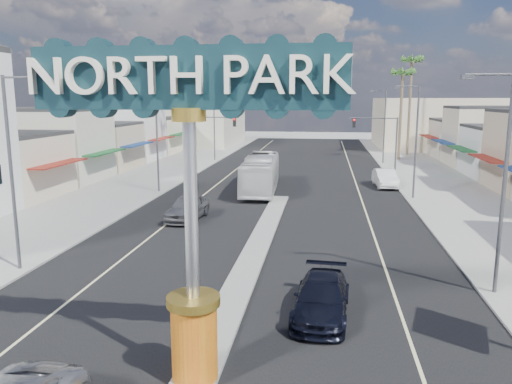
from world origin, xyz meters
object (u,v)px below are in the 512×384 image
(traffic_signal_right, at_px, (379,134))
(palm_left_far, at_px, (190,69))
(gateway_sign, at_px, (190,178))
(car_parked_left, at_px, (187,207))
(streetlight_r_far, at_px, (383,123))
(car_parked_right, at_px, (385,178))
(suv_right, at_px, (322,298))
(streetlight_l_near, at_px, (14,164))
(streetlight_r_mid, at_px, (414,136))
(traffic_signal_left, at_px, (211,132))
(streetlight_l_mid, at_px, (159,133))
(palm_right_mid, at_px, (403,77))
(streetlight_r_near, at_px, (501,174))
(streetlight_l_far, at_px, (215,122))
(palm_right_far, at_px, (412,66))
(city_bus, at_px, (261,173))

(traffic_signal_right, distance_m, palm_left_far, 24.09)
(gateway_sign, xyz_separation_m, car_parked_left, (-5.50, 18.88, -5.10))
(streetlight_r_far, height_order, car_parked_right, streetlight_r_far)
(suv_right, bearing_deg, streetlight_l_near, 171.78)
(suv_right, bearing_deg, streetlight_r_mid, 77.28)
(traffic_signal_left, distance_m, streetlight_r_far, 21.20)
(traffic_signal_right, distance_m, streetlight_l_near, 39.26)
(streetlight_l_near, height_order, streetlight_l_mid, same)
(palm_right_mid, bearing_deg, traffic_signal_left, -151.58)
(streetlight_r_near, distance_m, palm_left_far, 46.80)
(traffic_signal_right, bearing_deg, car_parked_left, -122.41)
(traffic_signal_left, relative_size, palm_right_mid, 0.50)
(gateway_sign, height_order, streetlight_l_mid, gateway_sign)
(streetlight_r_mid, relative_size, suv_right, 1.86)
(streetlight_l_mid, bearing_deg, palm_left_far, 97.31)
(streetlight_r_mid, height_order, suv_right, streetlight_r_mid)
(car_parked_right, bearing_deg, gateway_sign, -108.95)
(streetlight_r_far, xyz_separation_m, car_parked_right, (-1.43, -16.50, -4.26))
(gateway_sign, xyz_separation_m, streetlight_l_far, (-10.43, 50.02, -0.86))
(streetlight_l_far, height_order, streetlight_r_near, same)
(streetlight_l_far, bearing_deg, streetlight_l_near, -90.00)
(traffic_signal_left, relative_size, car_parked_left, 1.23)
(streetlight_r_near, xyz_separation_m, palm_left_far, (-23.43, 40.00, 6.43))
(streetlight_r_far, bearing_deg, car_parked_left, -117.10)
(streetlight_r_far, height_order, palm_right_mid, palm_right_mid)
(streetlight_r_near, distance_m, car_parked_right, 25.89)
(traffic_signal_right, distance_m, streetlight_l_mid, 24.11)
(gateway_sign, height_order, palm_right_far, palm_right_far)
(palm_right_far, bearing_deg, streetlight_r_near, -95.02)
(gateway_sign, height_order, car_parked_left, gateway_sign)
(traffic_signal_left, distance_m, streetlight_l_near, 34.03)
(gateway_sign, relative_size, streetlight_r_near, 1.02)
(traffic_signal_left, distance_m, car_parked_left, 23.68)
(streetlight_l_near, xyz_separation_m, car_parked_right, (19.43, 25.50, -4.26))
(streetlight_r_far, distance_m, palm_right_far, 13.21)
(traffic_signal_left, xyz_separation_m, palm_left_far, (-3.82, 6.01, 7.22))
(gateway_sign, height_order, streetlight_r_mid, gateway_sign)
(streetlight_r_near, bearing_deg, traffic_signal_left, 119.99)
(streetlight_l_far, distance_m, palm_right_far, 28.29)
(streetlight_l_near, bearing_deg, city_bus, 68.89)
(streetlight_r_mid, height_order, palm_right_mid, palm_right_mid)
(streetlight_l_mid, distance_m, streetlight_l_far, 22.00)
(streetlight_r_far, height_order, car_parked_left, streetlight_r_far)
(palm_right_mid, bearing_deg, traffic_signal_right, -107.63)
(traffic_signal_right, xyz_separation_m, palm_right_far, (5.82, 18.01, 8.11))
(streetlight_l_mid, relative_size, city_bus, 0.80)
(city_bus, bearing_deg, streetlight_l_mid, -170.42)
(traffic_signal_left, relative_size, streetlight_r_mid, 0.67)
(palm_right_far, bearing_deg, streetlight_l_mid, -128.48)
(traffic_signal_right, xyz_separation_m, streetlight_r_far, (1.25, 8.01, 0.79))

